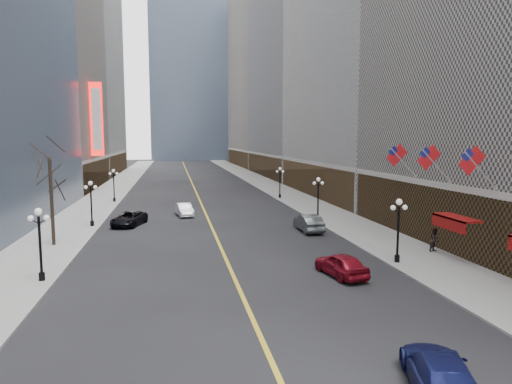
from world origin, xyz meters
name	(u,v)px	position (x,y,z in m)	size (l,w,h in m)	color
sidewalk_east	(288,195)	(14.00, 70.00, 0.07)	(6.00, 230.00, 0.15)	gray
sidewalk_west	(102,199)	(-14.00, 70.00, 0.07)	(6.00, 230.00, 0.15)	gray
lane_line	(195,190)	(0.00, 80.00, 0.01)	(0.25, 200.00, 0.02)	gold
bldg_east_c	(316,73)	(29.88, 106.00, 24.18)	(26.60, 40.60, 48.80)	gray
bldg_east_d	(276,70)	(29.90, 149.00, 31.17)	(26.60, 46.60, 62.80)	gray
bldg_west_c	(14,42)	(-29.88, 87.00, 25.19)	(26.60, 30.60, 50.80)	gray
bldg_west_d	(59,24)	(-29.92, 121.00, 36.17)	(26.60, 38.60, 72.80)	silver
streetlamp_east_1	(398,224)	(11.80, 30.00, 2.90)	(1.26, 0.44, 4.52)	black
streetlamp_east_2	(318,194)	(11.80, 48.00, 2.90)	(1.26, 0.44, 4.52)	black
streetlamp_east_3	(280,179)	(11.80, 66.00, 2.90)	(1.26, 0.44, 4.52)	black
streetlamp_west_1	(40,237)	(-11.80, 30.00, 2.90)	(1.26, 0.44, 4.52)	black
streetlamp_west_2	(91,199)	(-11.80, 48.00, 2.90)	(1.26, 0.44, 4.52)	black
streetlamp_west_3	(114,182)	(-11.80, 66.00, 2.90)	(1.26, 0.44, 4.52)	black
flag_3	(474,163)	(15.31, 27.00, 7.29)	(2.87, 0.12, 2.87)	#B2B2B7
flag_4	(431,160)	(15.31, 32.00, 7.29)	(2.87, 0.12, 2.87)	#B2B2B7
flag_5	(399,157)	(15.31, 37.00, 7.29)	(2.87, 0.12, 2.87)	#B2B2B7
awning_c	(454,219)	(16.11, 30.00, 3.08)	(1.40, 4.00, 0.93)	maroon
theatre_marquee	(97,119)	(-15.88, 80.00, 12.00)	(2.00, 0.55, 12.00)	red
tree_west_far	(50,171)	(-13.50, 40.00, 6.24)	(3.60, 3.60, 7.92)	#2D231C
car_nb_mid	(184,210)	(-2.52, 53.28, 0.73)	(1.54, 4.40, 1.45)	white
car_nb_far	(129,219)	(-8.24, 48.28, 0.72)	(2.39, 5.18, 1.44)	black
car_sb_near	(440,373)	(5.27, 14.38, 0.75)	(2.10, 5.16, 1.50)	navy
car_sb_mid	(341,264)	(6.85, 28.02, 0.77)	(1.81, 4.50, 1.53)	maroon
car_sb_far	(308,223)	(9.00, 42.29, 0.83)	(1.75, 5.02, 1.65)	#464B4D
ped_east_walk	(435,240)	(16.11, 32.26, 1.07)	(0.89, 0.49, 1.84)	black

